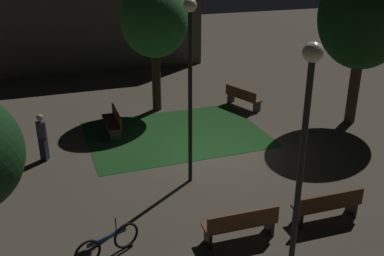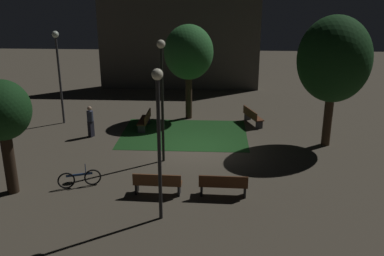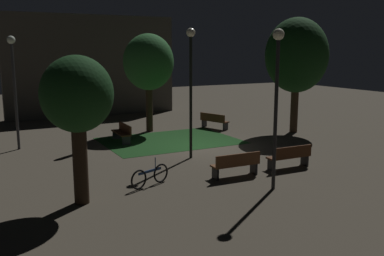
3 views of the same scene
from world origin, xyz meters
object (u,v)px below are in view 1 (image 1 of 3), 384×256
(bench_front_right, at_px, (243,97))
(lamp_post_plaza_east, at_px, (190,66))
(bench_path_side, at_px, (113,121))
(lamp_post_near_wall, at_px, (304,135))
(bicycle, at_px, (107,244))
(bench_lawn_edge, at_px, (241,224))
(tree_left_canopy, at_px, (364,16))
(pedestrian, at_px, (42,136))
(bench_front_left, at_px, (328,205))
(tree_lawn_side, at_px, (154,21))

(bench_front_right, height_order, lamp_post_plaza_east, lamp_post_plaza_east)
(bench_path_side, height_order, lamp_post_near_wall, lamp_post_near_wall)
(bench_front_right, xyz_separation_m, bicycle, (-7.25, -8.08, -0.14))
(bench_lawn_edge, relative_size, lamp_post_plaza_east, 0.34)
(bench_front_right, bearing_deg, tree_left_canopy, -41.66)
(bench_lawn_edge, height_order, pedestrian, pedestrian)
(bench_front_left, xyz_separation_m, pedestrian, (-6.65, 6.11, 0.37))
(tree_left_canopy, bearing_deg, bench_front_right, 138.34)
(tree_lawn_side, bearing_deg, pedestrian, -144.48)
(bench_path_side, distance_m, lamp_post_near_wall, 9.91)
(bench_lawn_edge, xyz_separation_m, bench_front_right, (4.15, 8.56, 0.00))
(bench_lawn_edge, height_order, tree_lawn_side, tree_lawn_side)
(bench_path_side, bearing_deg, lamp_post_plaza_east, -71.16)
(lamp_post_near_wall, bearing_deg, tree_left_canopy, 45.48)
(bench_lawn_edge, height_order, lamp_post_near_wall, lamp_post_near_wall)
(bench_lawn_edge, bearing_deg, lamp_post_plaza_east, 92.70)
(tree_lawn_side, relative_size, bicycle, 3.40)
(bench_front_left, xyz_separation_m, lamp_post_plaza_east, (-2.59, 3.19, 3.06))
(bench_front_right, relative_size, lamp_post_plaza_east, 0.35)
(bench_lawn_edge, distance_m, pedestrian, 7.43)
(bench_front_right, height_order, tree_left_canopy, tree_left_canopy)
(tree_lawn_side, bearing_deg, bench_path_side, -138.67)
(bench_lawn_edge, distance_m, lamp_post_near_wall, 3.40)
(tree_left_canopy, bearing_deg, bench_path_side, 167.78)
(bench_path_side, bearing_deg, bicycle, -101.54)
(bench_path_side, height_order, tree_left_canopy, tree_left_canopy)
(tree_left_canopy, relative_size, lamp_post_near_wall, 1.21)
(bench_path_side, height_order, bicycle, bicycle)
(bench_lawn_edge, bearing_deg, bench_front_left, -0.00)
(tree_lawn_side, xyz_separation_m, pedestrian, (-4.79, -3.42, -2.92))
(bicycle, bearing_deg, bench_front_left, -5.00)
(lamp_post_plaza_east, bearing_deg, bench_lawn_edge, -87.30)
(lamp_post_near_wall, xyz_separation_m, bicycle, (-3.42, 2.17, -3.07))
(bench_lawn_edge, bearing_deg, lamp_post_near_wall, -78.92)
(bench_front_left, height_order, bench_path_side, same)
(bench_front_right, height_order, pedestrian, pedestrian)
(tree_lawn_side, height_order, lamp_post_plaza_east, tree_lawn_side)
(bench_front_right, relative_size, tree_left_canopy, 0.30)
(bench_front_left, relative_size, lamp_post_plaza_east, 0.34)
(lamp_post_plaza_east, xyz_separation_m, lamp_post_near_wall, (0.48, -4.87, -0.12))
(bench_front_left, height_order, lamp_post_plaza_east, lamp_post_plaza_east)
(pedestrian, bearing_deg, lamp_post_near_wall, -59.81)
(lamp_post_plaza_east, bearing_deg, lamp_post_near_wall, -84.37)
(bench_path_side, xyz_separation_m, lamp_post_plaza_east, (1.50, -4.39, 3.06))
(tree_left_canopy, distance_m, lamp_post_plaza_east, 8.03)
(bench_lawn_edge, xyz_separation_m, pedestrian, (-4.21, 6.11, 0.37))
(tree_lawn_side, height_order, pedestrian, tree_lawn_side)
(tree_lawn_side, bearing_deg, lamp_post_near_wall, -91.29)
(tree_left_canopy, distance_m, bicycle, 12.35)
(bench_path_side, height_order, tree_lawn_side, tree_lawn_side)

